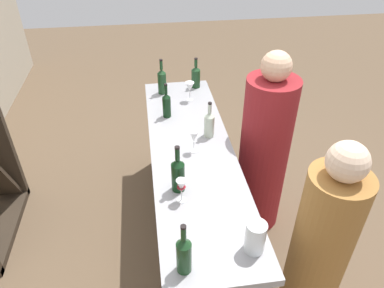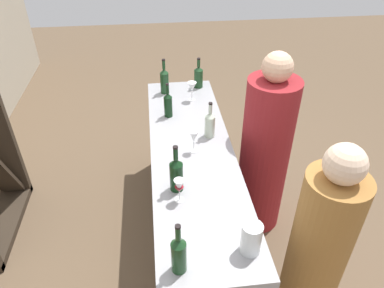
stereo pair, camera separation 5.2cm
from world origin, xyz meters
name	(u,v)px [view 1 (the left image)]	position (x,y,z in m)	size (l,w,h in m)	color
ground_plane	(192,234)	(0.00, 0.00, 0.00)	(12.00, 12.00, 0.00)	brown
bar_counter	(192,195)	(0.00, 0.00, 0.46)	(2.22, 0.60, 0.91)	slate
wine_bottle_leftmost_olive_green	(184,254)	(-0.98, 0.18, 1.03)	(0.08, 0.08, 0.31)	#193D1E
wine_bottle_second_left_dark_green	(178,174)	(-0.40, 0.14, 1.04)	(0.08, 0.08, 0.33)	black
wine_bottle_center_clear_pale	(209,124)	(0.16, -0.15, 1.02)	(0.08, 0.08, 0.29)	#B7C6B2
wine_bottle_second_right_dark_green	(167,104)	(0.49, 0.14, 1.02)	(0.07, 0.07, 0.29)	black
wine_bottle_rightmost_olive_green	(162,81)	(0.91, 0.14, 1.03)	(0.08, 0.08, 0.32)	#193D1E
wine_bottle_far_right_olive_green	(196,76)	(0.99, -0.18, 1.02)	(0.08, 0.08, 0.29)	#193D1E
wine_glass_near_left	(190,87)	(0.74, -0.09, 1.04)	(0.08, 0.08, 0.17)	white
wine_glass_near_center	(194,137)	(-0.01, -0.01, 1.03)	(0.07, 0.07, 0.17)	white
wine_glass_near_right	(181,187)	(-0.50, 0.14, 1.02)	(0.06, 0.06, 0.16)	white
water_pitcher	(255,237)	(-0.91, -0.20, 1.00)	(0.11, 0.11, 0.18)	silver
person_left_guest	(264,153)	(0.13, -0.60, 0.72)	(0.47, 0.47, 1.57)	maroon
person_center_guest	(318,255)	(-0.84, -0.63, 0.69)	(0.42, 0.42, 1.50)	#9E6B33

